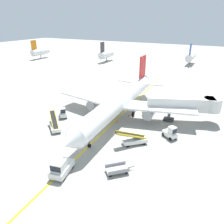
{
  "coord_description": "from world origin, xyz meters",
  "views": [
    {
      "loc": [
        17.26,
        -24.26,
        18.08
      ],
      "look_at": [
        0.71,
        7.73,
        2.5
      ],
      "focal_mm": 34.77,
      "sensor_mm": 36.0,
      "label": 1
    }
  ],
  "objects_px": {
    "safety_cone_nose_left": "(117,121)",
    "safety_cone_nose_right": "(90,121)",
    "jet_bridge": "(188,104)",
    "belt_loader_aft_hold": "(55,125)",
    "baggage_cart_loaded": "(117,169)",
    "safety_cone_tail_area": "(143,112)",
    "belt_loader_forward_hold": "(134,140)",
    "airliner": "(120,101)",
    "baggage_tug_near_wing": "(63,113)",
    "safety_cone_wingtip_right": "(92,133)",
    "pushback_tug": "(61,168)",
    "baggage_tug_by_cargo_door": "(171,133)",
    "ground_crew_marshaller": "(82,123)",
    "safety_cone_wingtip_left": "(129,115)"
  },
  "relations": [
    {
      "from": "airliner",
      "to": "safety_cone_nose_left",
      "type": "relative_size",
      "value": 80.24
    },
    {
      "from": "baggage_tug_near_wing",
      "to": "ground_crew_marshaller",
      "type": "xyz_separation_m",
      "value": [
        5.86,
        -1.92,
        -0.02
      ]
    },
    {
      "from": "airliner",
      "to": "ground_crew_marshaller",
      "type": "relative_size",
      "value": 20.77
    },
    {
      "from": "airliner",
      "to": "baggage_tug_near_wing",
      "type": "height_order",
      "value": "airliner"
    },
    {
      "from": "belt_loader_forward_hold",
      "to": "belt_loader_aft_hold",
      "type": "distance_m",
      "value": 14.37
    },
    {
      "from": "pushback_tug",
      "to": "belt_loader_aft_hold",
      "type": "bearing_deg",
      "value": 134.41
    },
    {
      "from": "belt_loader_aft_hold",
      "to": "safety_cone_tail_area",
      "type": "xyz_separation_m",
      "value": [
        11.28,
        13.99,
        -0.56
      ]
    },
    {
      "from": "baggage_tug_near_wing",
      "to": "safety_cone_nose_right",
      "type": "bearing_deg",
      "value": 6.68
    },
    {
      "from": "airliner",
      "to": "jet_bridge",
      "type": "xyz_separation_m",
      "value": [
        11.86,
        4.08,
        0.12
      ]
    },
    {
      "from": "safety_cone_wingtip_right",
      "to": "safety_cone_nose_left",
      "type": "bearing_deg",
      "value": 74.1
    },
    {
      "from": "belt_loader_aft_hold",
      "to": "safety_cone_tail_area",
      "type": "height_order",
      "value": "belt_loader_aft_hold"
    },
    {
      "from": "belt_loader_aft_hold",
      "to": "safety_cone_tail_area",
      "type": "distance_m",
      "value": 17.98
    },
    {
      "from": "belt_loader_aft_hold",
      "to": "baggage_cart_loaded",
      "type": "distance_m",
      "value": 15.91
    },
    {
      "from": "belt_loader_aft_hold",
      "to": "safety_cone_nose_left",
      "type": "height_order",
      "value": "belt_loader_aft_hold"
    },
    {
      "from": "baggage_cart_loaded",
      "to": "safety_cone_tail_area",
      "type": "bearing_deg",
      "value": 100.65
    },
    {
      "from": "baggage_tug_near_wing",
      "to": "safety_cone_nose_right",
      "type": "distance_m",
      "value": 5.92
    },
    {
      "from": "jet_bridge",
      "to": "baggage_cart_loaded",
      "type": "height_order",
      "value": "jet_bridge"
    },
    {
      "from": "pushback_tug",
      "to": "safety_cone_wingtip_left",
      "type": "height_order",
      "value": "pushback_tug"
    },
    {
      "from": "jet_bridge",
      "to": "safety_cone_tail_area",
      "type": "distance_m",
      "value": 9.24
    },
    {
      "from": "jet_bridge",
      "to": "baggage_tug_near_wing",
      "type": "height_order",
      "value": "jet_bridge"
    },
    {
      "from": "airliner",
      "to": "jet_bridge",
      "type": "relative_size",
      "value": 2.72
    },
    {
      "from": "safety_cone_nose_left",
      "to": "safety_cone_nose_right",
      "type": "distance_m",
      "value": 5.24
    },
    {
      "from": "airliner",
      "to": "baggage_cart_loaded",
      "type": "relative_size",
      "value": 10.78
    },
    {
      "from": "pushback_tug",
      "to": "safety_cone_nose_left",
      "type": "xyz_separation_m",
      "value": [
        -0.24,
        16.62,
        -0.77
      ]
    },
    {
      "from": "belt_loader_forward_hold",
      "to": "safety_cone_nose_left",
      "type": "xyz_separation_m",
      "value": [
        -5.65,
        5.73,
        -0.56
      ]
    },
    {
      "from": "belt_loader_forward_hold",
      "to": "safety_cone_nose_left",
      "type": "relative_size",
      "value": 10.28
    },
    {
      "from": "pushback_tug",
      "to": "safety_cone_wingtip_left",
      "type": "xyz_separation_m",
      "value": [
        0.58,
        20.11,
        -0.77
      ]
    },
    {
      "from": "baggage_tug_near_wing",
      "to": "belt_loader_forward_hold",
      "type": "bearing_deg",
      "value": -9.79
    },
    {
      "from": "belt_loader_aft_hold",
      "to": "safety_cone_tail_area",
      "type": "bearing_deg",
      "value": 51.11
    },
    {
      "from": "safety_cone_wingtip_right",
      "to": "safety_cone_wingtip_left",
      "type": "bearing_deg",
      "value": 75.05
    },
    {
      "from": "safety_cone_wingtip_right",
      "to": "baggage_cart_loaded",
      "type": "bearing_deg",
      "value": -40.5
    },
    {
      "from": "pushback_tug",
      "to": "belt_loader_aft_hold",
      "type": "distance_m",
      "value": 12.62
    },
    {
      "from": "baggage_tug_by_cargo_door",
      "to": "safety_cone_nose_left",
      "type": "xyz_separation_m",
      "value": [
        -10.24,
        1.23,
        -0.71
      ]
    },
    {
      "from": "safety_cone_nose_left",
      "to": "safety_cone_tail_area",
      "type": "xyz_separation_m",
      "value": [
        2.69,
        6.38,
        0.0
      ]
    },
    {
      "from": "belt_loader_aft_hold",
      "to": "safety_cone_wingtip_right",
      "type": "xyz_separation_m",
      "value": [
        6.84,
        1.46,
        -0.56
      ]
    },
    {
      "from": "baggage_tug_near_wing",
      "to": "belt_loader_aft_hold",
      "type": "bearing_deg",
      "value": -67.06
    },
    {
      "from": "pushback_tug",
      "to": "belt_loader_forward_hold",
      "type": "xyz_separation_m",
      "value": [
        5.41,
        10.89,
        -0.22
      ]
    },
    {
      "from": "belt_loader_forward_hold",
      "to": "safety_cone_wingtip_right",
      "type": "distance_m",
      "value": 7.44
    },
    {
      "from": "belt_loader_forward_hold",
      "to": "belt_loader_aft_hold",
      "type": "height_order",
      "value": "same"
    },
    {
      "from": "jet_bridge",
      "to": "safety_cone_nose_right",
      "type": "height_order",
      "value": "jet_bridge"
    },
    {
      "from": "baggage_cart_loaded",
      "to": "safety_cone_nose_left",
      "type": "height_order",
      "value": "baggage_cart_loaded"
    },
    {
      "from": "safety_cone_nose_right",
      "to": "baggage_tug_by_cargo_door",
      "type": "bearing_deg",
      "value": 3.87
    },
    {
      "from": "pushback_tug",
      "to": "baggage_tug_by_cargo_door",
      "type": "distance_m",
      "value": 18.35
    },
    {
      "from": "safety_cone_nose_right",
      "to": "pushback_tug",
      "type": "bearing_deg",
      "value": -70.91
    },
    {
      "from": "jet_bridge",
      "to": "baggage_tug_near_wing",
      "type": "xyz_separation_m",
      "value": [
        -21.89,
        -9.3,
        -2.62
      ]
    },
    {
      "from": "ground_crew_marshaller",
      "to": "safety_cone_wingtip_right",
      "type": "bearing_deg",
      "value": -23.71
    },
    {
      "from": "jet_bridge",
      "to": "belt_loader_aft_hold",
      "type": "relative_size",
      "value": 2.84
    },
    {
      "from": "safety_cone_tail_area",
      "to": "safety_cone_wingtip_right",
      "type": "bearing_deg",
      "value": -109.54
    },
    {
      "from": "airliner",
      "to": "safety_cone_tail_area",
      "type": "bearing_deg",
      "value": 51.64
    },
    {
      "from": "pushback_tug",
      "to": "baggage_cart_loaded",
      "type": "bearing_deg",
      "value": 30.12
    }
  ]
}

